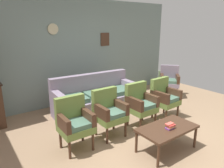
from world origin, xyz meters
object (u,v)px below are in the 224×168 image
object	(u,v)px
armchair_row_middle	(74,121)
armchair_near_couch_end	(140,103)
armchair_near_cabinet	(109,111)
floor_vase_by_wall	(161,79)
coffee_table	(167,130)
book_stack_on_table	(170,126)
floral_couch	(96,99)
wingback_chair_by_fireplace	(169,80)
armchair_by_doorway	(164,96)

from	to	relation	value
armchair_row_middle	armchair_near_couch_end	world-z (taller)	same
armchair_near_cabinet	floor_vase_by_wall	world-z (taller)	armchair_near_cabinet
coffee_table	book_stack_on_table	bearing A→B (deg)	-90.03
armchair_near_cabinet	floral_couch	bearing A→B (deg)	70.73
armchair_near_cabinet	coffee_table	world-z (taller)	armchair_near_cabinet
floral_couch	armchair_row_middle	size ratio (longest dim) A/B	2.30
floral_couch	book_stack_on_table	xyz separation A→B (m)	(0.10, -2.14, 0.14)
armchair_near_cabinet	book_stack_on_table	distance (m)	1.15
armchair_row_middle	armchair_near_couch_end	size ratio (longest dim) A/B	1.00
armchair_row_middle	wingback_chair_by_fireplace	size ratio (longest dim) A/B	1.00
armchair_by_doorway	wingback_chair_by_fireplace	size ratio (longest dim) A/B	1.00
floral_couch	wingback_chair_by_fireplace	size ratio (longest dim) A/B	2.30
armchair_near_cabinet	wingback_chair_by_fireplace	distance (m)	2.90
armchair_row_middle	wingback_chair_by_fireplace	distance (m)	3.61
floral_couch	armchair_near_cabinet	bearing A→B (deg)	-109.27
armchair_row_middle	armchair_by_doorway	size ratio (longest dim) A/B	1.00
floral_couch	wingback_chair_by_fireplace	xyz separation A→B (m)	(2.39, -0.23, 0.17)
book_stack_on_table	floral_couch	bearing A→B (deg)	92.78
armchair_near_cabinet	armchair_near_couch_end	world-z (taller)	same
armchair_near_couch_end	floor_vase_by_wall	distance (m)	3.00
wingback_chair_by_fireplace	floor_vase_by_wall	distance (m)	0.91
armchair_near_couch_end	coffee_table	xyz separation A→B (m)	(-0.27, -0.94, -0.12)
armchair_by_doorway	book_stack_on_table	world-z (taller)	armchair_by_doorway
book_stack_on_table	armchair_near_couch_end	bearing A→B (deg)	74.84
wingback_chair_by_fireplace	armchair_near_cabinet	bearing A→B (deg)	-162.62
book_stack_on_table	floor_vase_by_wall	bearing A→B (deg)	43.81
armchair_row_middle	floral_couch	bearing A→B (deg)	45.40
armchair_near_couch_end	coffee_table	distance (m)	0.98
armchair_near_cabinet	book_stack_on_table	bearing A→B (deg)	-64.84
wingback_chair_by_fireplace	floral_couch	bearing A→B (deg)	174.40
armchair_near_cabinet	wingback_chair_by_fireplace	size ratio (longest dim) A/B	1.00
floor_vase_by_wall	wingback_chair_by_fireplace	bearing A→B (deg)	-122.98
armchair_near_cabinet	wingback_chair_by_fireplace	bearing A→B (deg)	17.38
armchair_by_doorway	coffee_table	xyz separation A→B (m)	(-0.98, -0.92, -0.12)
armchair_by_doorway	floor_vase_by_wall	world-z (taller)	armchair_by_doorway
floor_vase_by_wall	armchair_near_couch_end	bearing A→B (deg)	-146.44
wingback_chair_by_fireplace	book_stack_on_table	distance (m)	2.98
floor_vase_by_wall	armchair_row_middle	bearing A→B (deg)	-157.64
floral_couch	armchair_row_middle	world-z (taller)	same
armchair_near_couch_end	book_stack_on_table	xyz separation A→B (m)	(-0.27, -1.00, -0.03)
armchair_near_cabinet	armchair_by_doorway	xyz separation A→B (m)	(1.47, -0.06, 0.00)
armchair_near_couch_end	wingback_chair_by_fireplace	size ratio (longest dim) A/B	1.00
floral_couch	floor_vase_by_wall	bearing A→B (deg)	10.06
armchair_near_cabinet	armchair_near_couch_end	size ratio (longest dim) A/B	1.00
floor_vase_by_wall	coffee_table	bearing A→B (deg)	-136.85
wingback_chair_by_fireplace	coffee_table	world-z (taller)	wingback_chair_by_fireplace
floral_couch	armchair_near_couch_end	bearing A→B (deg)	-71.90
armchair_row_middle	book_stack_on_table	size ratio (longest dim) A/B	5.53
wingback_chair_by_fireplace	coffee_table	distance (m)	2.94
book_stack_on_table	armchair_row_middle	bearing A→B (deg)	140.18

